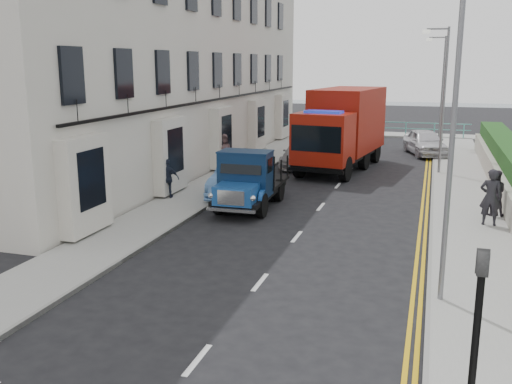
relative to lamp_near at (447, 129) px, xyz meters
name	(u,v)px	position (x,y,z in m)	size (l,w,h in m)	color
ground	(280,257)	(-4.18, 2.00, -4.00)	(120.00, 120.00, 0.00)	black
pavement_west	(221,182)	(-9.38, 11.00, -3.94)	(2.40, 38.00, 0.12)	gray
pavement_east	(465,197)	(1.12, 11.00, -3.94)	(2.60, 38.00, 0.12)	gray
promenade	(379,134)	(-4.18, 31.00, -3.94)	(30.00, 2.50, 0.12)	gray
sea_plane	(402,106)	(-4.18, 62.00, -4.00)	(120.00, 120.00, 0.00)	#4E616A
terrace_west	(169,27)	(-13.65, 15.00, 3.17)	(6.31, 30.20, 14.25)	beige
seafront_railing	(378,128)	(-4.18, 30.20, -3.42)	(13.00, 0.08, 1.11)	#59B2A5
lamp_near	(447,129)	(0.00, 0.00, 0.00)	(1.23, 0.18, 7.00)	slate
lamp_mid	(442,92)	(0.00, 16.00, 0.00)	(1.23, 0.18, 7.00)	slate
lamp_far	(441,84)	(0.00, 26.00, 0.00)	(1.23, 0.18, 7.00)	slate
traffic_signal	(477,325)	(0.42, -5.50, -1.92)	(0.16, 0.20, 3.10)	black
bedford_lorry	(247,184)	(-6.71, 6.65, -2.97)	(1.97, 4.75, 2.22)	black
red_lorry	(343,127)	(-4.69, 16.26, -1.83)	(3.68, 8.05, 4.07)	black
parked_car_front	(251,190)	(-6.78, 7.35, -3.38)	(1.46, 3.63, 1.24)	black
parked_car_mid	(240,177)	(-7.78, 9.00, -3.24)	(1.60, 4.60, 1.52)	#6597DA
parked_car_rear	(301,154)	(-6.85, 16.30, -3.35)	(1.80, 4.43, 1.29)	#AFADB2
seafront_car_left	(339,130)	(-6.64, 27.28, -3.28)	(2.38, 5.15, 1.43)	black
seafront_car_right	(425,142)	(-0.68, 22.16, -3.24)	(1.79, 4.44, 1.51)	silver
pedestrian_east_near	(491,197)	(1.67, 6.82, -2.93)	(0.69, 0.45, 1.89)	#242228
pedestrian_east_far	(495,193)	(1.92, 8.18, -3.07)	(0.78, 0.61, 1.61)	#2F2832
pedestrian_west_near	(168,178)	(-10.18, 7.20, -3.10)	(0.91, 0.38, 1.56)	#1A2130
pedestrian_west_far	(224,152)	(-10.18, 13.52, -2.97)	(0.89, 0.58, 1.81)	#483434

